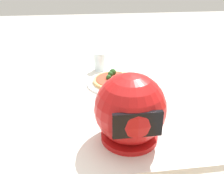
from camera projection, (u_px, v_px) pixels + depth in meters
The scene contains 5 objects.
dining_table at pixel (109, 110), 1.31m from camera, with size 1.07×1.07×0.71m.
pizza_plate at pixel (115, 83), 1.43m from camera, with size 0.32×0.32×0.01m, color white.
pizza at pixel (115, 80), 1.42m from camera, with size 0.25×0.25×0.06m.
motorcycle_helmet at pixel (130, 110), 0.92m from camera, with size 0.27×0.27×0.27m.
drinking_glass at pixel (100, 62), 1.60m from camera, with size 0.07×0.07×0.11m, color silver.
Camera 1 is at (0.14, 1.13, 1.31)m, focal length 40.06 mm.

